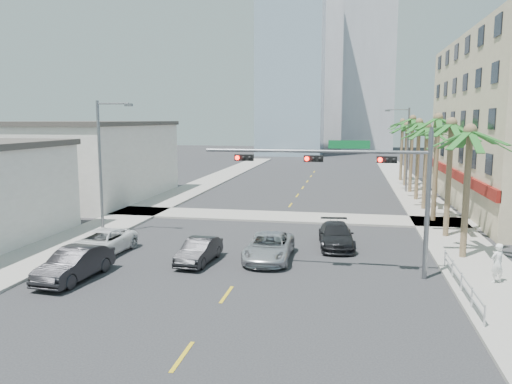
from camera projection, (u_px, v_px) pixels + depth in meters
ground at (200, 332)px, 18.39m from camera, size 260.00×260.00×0.00m
sidewalk_right at (444, 228)px, 35.61m from camera, size 4.00×120.00×0.15m
sidewalk_left at (130, 216)px, 40.04m from camera, size 4.00×120.00×0.15m
sidewalk_cross at (281, 217)px, 39.77m from camera, size 80.00×4.00×0.15m
building_left_far at (92, 163)px, 48.69m from camera, size 11.00×18.00×7.20m
tower_far_left at (292, 45)px, 108.79m from camera, size 14.00×14.00×48.00m
tower_far_right at (370, 26)px, 119.38m from camera, size 12.00×12.00×60.00m
tower_far_center at (322, 71)px, 137.47m from camera, size 16.00×16.00×42.00m
traffic_signal_mast at (360, 175)px, 24.33m from camera, size 11.12×0.54×7.20m
palm_tree_0 at (470, 132)px, 26.90m from camera, size 4.80×4.80×7.80m
palm_tree_1 at (452, 125)px, 31.91m from camera, size 4.80×4.80×8.16m
palm_tree_2 at (438, 119)px, 36.92m from camera, size 4.80×4.80×8.52m
palm_tree_3 at (427, 128)px, 42.07m from camera, size 4.80×4.80×7.80m
palm_tree_4 at (419, 123)px, 47.08m from camera, size 4.80×4.80×8.16m
palm_tree_5 at (413, 119)px, 52.08m from camera, size 4.80×4.80×8.52m
palm_tree_6 at (407, 126)px, 57.24m from camera, size 4.80×4.80×7.80m
palm_tree_7 at (403, 122)px, 62.25m from camera, size 4.80×4.80×8.16m
streetlight_left at (103, 160)px, 33.30m from camera, size 2.55×0.25×9.00m
streetlight_right at (406, 145)px, 52.59m from camera, size 2.55×0.25×9.00m
guardrail at (461, 280)px, 22.23m from camera, size 0.08×8.08×1.00m
car_parked_mid at (74, 264)px, 24.27m from camera, size 2.06×4.85×1.56m
car_parked_far at (101, 243)px, 28.72m from camera, size 2.71×5.30×1.43m
car_lane_left at (199, 251)px, 27.16m from camera, size 1.71×4.15×1.34m
car_lane_center at (269, 247)px, 27.73m from camera, size 2.48×5.29×1.46m
car_lane_right at (336, 235)px, 30.54m from camera, size 2.51×5.15×1.44m
pedestrian at (497, 263)px, 23.33m from camera, size 0.82×0.74×1.89m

